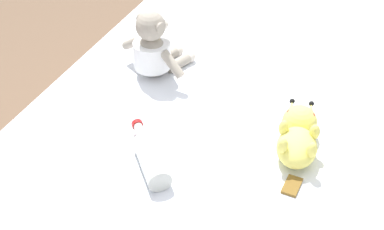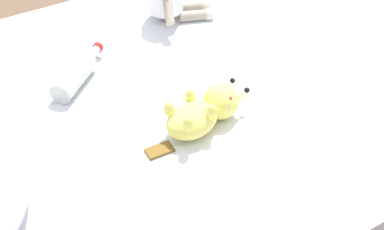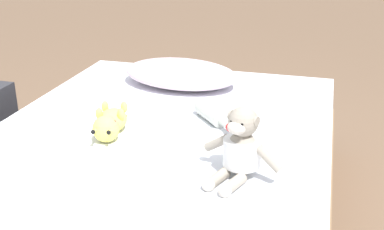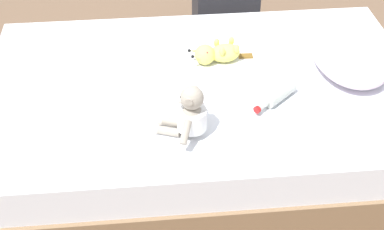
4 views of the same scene
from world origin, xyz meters
TOP-DOWN VIEW (x-y plane):
  - ground_plane at (0.00, 0.00)m, footprint 16.00×16.00m
  - bed at (0.00, 0.00)m, footprint 1.34×2.09m
  - plush_monkey at (0.37, -0.10)m, footprint 0.28×0.25m
  - plush_yellow_creature at (-0.17, 0.08)m, footprint 0.14×0.33m
  - glass_bottle at (0.17, 0.31)m, footprint 0.20×0.22m

SIDE VIEW (x-z plane):
  - ground_plane at x=0.00m, z-range 0.00..0.00m
  - bed at x=0.00m, z-range 0.00..0.42m
  - glass_bottle at x=0.17m, z-range 0.42..0.48m
  - plush_yellow_creature at x=-0.17m, z-range 0.42..0.52m
  - plush_monkey at x=0.37m, z-range 0.40..0.63m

